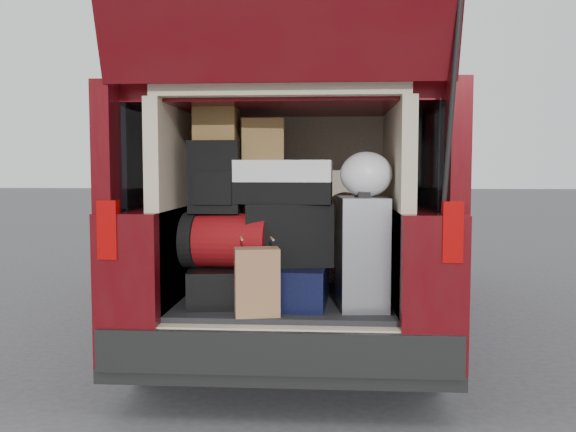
# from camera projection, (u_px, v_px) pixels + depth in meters

# --- Properties ---
(ground) EXTENTS (80.00, 80.00, 0.00)m
(ground) POSITION_uv_depth(u_px,v_px,m) (282.00, 404.00, 3.44)
(ground) COLOR #3C3C3F
(ground) RESTS_ON ground
(minivan) EXTENTS (1.90, 5.35, 2.77)m
(minivan) POSITION_uv_depth(u_px,v_px,m) (298.00, 218.00, 5.22)
(minivan) COLOR black
(minivan) RESTS_ON ground
(load_floor) EXTENTS (1.24, 1.05, 0.55)m
(load_floor) POSITION_uv_depth(u_px,v_px,m) (286.00, 343.00, 3.69)
(load_floor) COLOR black
(load_floor) RESTS_ON ground
(black_hardshell) EXTENTS (0.45, 0.57, 0.21)m
(black_hardshell) POSITION_uv_depth(u_px,v_px,m) (223.00, 284.00, 3.57)
(black_hardshell) COLOR black
(black_hardshell) RESTS_ON load_floor
(navy_hardshell) EXTENTS (0.45, 0.54, 0.22)m
(navy_hardshell) POSITION_uv_depth(u_px,v_px,m) (290.00, 285.00, 3.51)
(navy_hardshell) COLOR black
(navy_hardshell) RESTS_ON load_floor
(silver_roller) EXTENTS (0.29, 0.43, 0.62)m
(silver_roller) POSITION_uv_depth(u_px,v_px,m) (362.00, 252.00, 3.43)
(silver_roller) COLOR silver
(silver_roller) RESTS_ON load_floor
(kraft_bag) EXTENTS (0.26, 0.19, 0.36)m
(kraft_bag) POSITION_uv_depth(u_px,v_px,m) (257.00, 282.00, 3.23)
(kraft_bag) COLOR #906341
(kraft_bag) RESTS_ON load_floor
(red_duffel) EXTENTS (0.52, 0.37, 0.32)m
(red_duffel) POSITION_uv_depth(u_px,v_px,m) (227.00, 240.00, 3.51)
(red_duffel) COLOR maroon
(red_duffel) RESTS_ON black_hardshell
(black_soft_case) EXTENTS (0.53, 0.36, 0.36)m
(black_soft_case) POSITION_uv_depth(u_px,v_px,m) (288.00, 234.00, 3.53)
(black_soft_case) COLOR black
(black_soft_case) RESTS_ON navy_hardshell
(backpack) EXTENTS (0.29, 0.18, 0.41)m
(backpack) POSITION_uv_depth(u_px,v_px,m) (215.00, 177.00, 3.50)
(backpack) COLOR black
(backpack) RESTS_ON red_duffel
(twotone_duffel) EXTENTS (0.56, 0.31, 0.25)m
(twotone_duffel) POSITION_uv_depth(u_px,v_px,m) (284.00, 182.00, 3.51)
(twotone_duffel) COLOR silver
(twotone_duffel) RESTS_ON black_soft_case
(grocery_sack_lower) EXTENTS (0.25, 0.20, 0.22)m
(grocery_sack_lower) POSITION_uv_depth(u_px,v_px,m) (216.00, 122.00, 3.54)
(grocery_sack_lower) COLOR olive
(grocery_sack_lower) RESTS_ON backpack
(grocery_sack_upper) EXTENTS (0.25, 0.21, 0.24)m
(grocery_sack_upper) POSITION_uv_depth(u_px,v_px,m) (263.00, 140.00, 3.57)
(grocery_sack_upper) COLOR olive
(grocery_sack_upper) RESTS_ON twotone_duffel
(plastic_bag_right) EXTENTS (0.33, 0.32, 0.25)m
(plastic_bag_right) POSITION_uv_depth(u_px,v_px,m) (366.00, 174.00, 3.39)
(plastic_bag_right) COLOR white
(plastic_bag_right) RESTS_ON silver_roller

